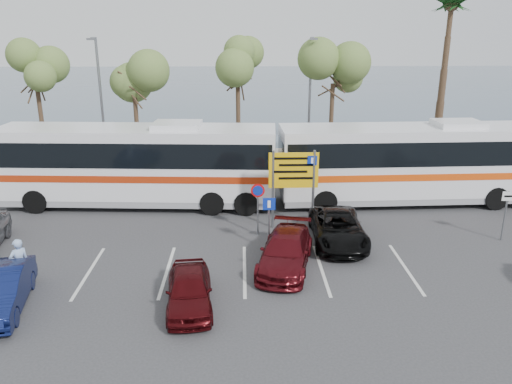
{
  "coord_description": "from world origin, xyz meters",
  "views": [
    {
      "loc": [
        -1.23,
        -17.86,
        8.63
      ],
      "look_at": [
        -0.66,
        3.0,
        1.78
      ],
      "focal_mm": 35.0,
      "sensor_mm": 36.0,
      "label": 1
    }
  ],
  "objects_px": {
    "coach_bus_right": "(414,166)",
    "car_maroon": "(286,251)",
    "pedestrian_far": "(467,184)",
    "car_red": "(189,289)",
    "street_lamp_right": "(310,96)",
    "street_lamp_left": "(101,97)",
    "car_blue": "(1,291)",
    "suv_black": "(338,228)",
    "coach_bus_left": "(138,167)",
    "pedestrian_near": "(20,263)",
    "direction_sign": "(294,176)"
  },
  "relations": [
    {
      "from": "car_red",
      "to": "pedestrian_far",
      "type": "height_order",
      "value": "pedestrian_far"
    },
    {
      "from": "car_blue",
      "to": "coach_bus_right",
      "type": "bearing_deg",
      "value": 20.55
    },
    {
      "from": "coach_bus_right",
      "to": "car_maroon",
      "type": "relative_size",
      "value": 3.12
    },
    {
      "from": "street_lamp_left",
      "to": "suv_black",
      "type": "relative_size",
      "value": 1.74
    },
    {
      "from": "car_blue",
      "to": "suv_black",
      "type": "relative_size",
      "value": 0.88
    },
    {
      "from": "street_lamp_left",
      "to": "coach_bus_right",
      "type": "xyz_separation_m",
      "value": [
        17.5,
        -7.02,
        -2.63
      ]
    },
    {
      "from": "car_maroon",
      "to": "car_red",
      "type": "distance_m",
      "value": 4.34
    },
    {
      "from": "car_red",
      "to": "coach_bus_right",
      "type": "bearing_deg",
      "value": 38.07
    },
    {
      "from": "street_lamp_left",
      "to": "coach_bus_left",
      "type": "relative_size",
      "value": 0.58
    },
    {
      "from": "coach_bus_left",
      "to": "street_lamp_left",
      "type": "bearing_deg",
      "value": 116.5
    },
    {
      "from": "suv_black",
      "to": "pedestrian_far",
      "type": "relative_size",
      "value": 2.38
    },
    {
      "from": "direction_sign",
      "to": "suv_black",
      "type": "relative_size",
      "value": 0.78
    },
    {
      "from": "coach_bus_left",
      "to": "pedestrian_near",
      "type": "bearing_deg",
      "value": -106.39
    },
    {
      "from": "suv_black",
      "to": "car_maroon",
      "type": "bearing_deg",
      "value": -135.01
    },
    {
      "from": "coach_bus_left",
      "to": "direction_sign",
      "type": "bearing_deg",
      "value": -23.76
    },
    {
      "from": "street_lamp_right",
      "to": "pedestrian_far",
      "type": "distance_m",
      "value": 10.82
    },
    {
      "from": "car_maroon",
      "to": "pedestrian_near",
      "type": "distance_m",
      "value": 9.44
    },
    {
      "from": "street_lamp_right",
      "to": "coach_bus_right",
      "type": "bearing_deg",
      "value": -57.34
    },
    {
      "from": "coach_bus_left",
      "to": "pedestrian_far",
      "type": "bearing_deg",
      "value": 0.0
    },
    {
      "from": "direction_sign",
      "to": "car_red",
      "type": "xyz_separation_m",
      "value": [
        -4.0,
        -6.7,
        -1.82
      ]
    },
    {
      "from": "car_blue",
      "to": "suv_black",
      "type": "bearing_deg",
      "value": 12.37
    },
    {
      "from": "direction_sign",
      "to": "coach_bus_right",
      "type": "bearing_deg",
      "value": 26.95
    },
    {
      "from": "coach_bus_left",
      "to": "car_maroon",
      "type": "xyz_separation_m",
      "value": [
        6.85,
        -7.25,
        -1.35
      ]
    },
    {
      "from": "car_maroon",
      "to": "car_red",
      "type": "xyz_separation_m",
      "value": [
        -3.35,
        -2.75,
        -0.02
      ]
    },
    {
      "from": "car_blue",
      "to": "street_lamp_left",
      "type": "bearing_deg",
      "value": 82.7
    },
    {
      "from": "coach_bus_left",
      "to": "coach_bus_right",
      "type": "xyz_separation_m",
      "value": [
        14.0,
        0.0,
        -0.02
      ]
    },
    {
      "from": "car_maroon",
      "to": "pedestrian_near",
      "type": "xyz_separation_m",
      "value": [
        -9.35,
        -1.25,
        0.26
      ]
    },
    {
      "from": "street_lamp_left",
      "to": "car_red",
      "type": "height_order",
      "value": "street_lamp_left"
    },
    {
      "from": "coach_bus_left",
      "to": "suv_black",
      "type": "xyz_separation_m",
      "value": [
        9.25,
        -5.0,
        -1.35
      ]
    },
    {
      "from": "car_blue",
      "to": "pedestrian_far",
      "type": "xyz_separation_m",
      "value": [
        19.39,
        10.0,
        0.3
      ]
    },
    {
      "from": "coach_bus_right",
      "to": "pedestrian_near",
      "type": "distance_m",
      "value": 18.59
    },
    {
      "from": "street_lamp_left",
      "to": "direction_sign",
      "type": "bearing_deg",
      "value": -43.17
    },
    {
      "from": "coach_bus_left",
      "to": "coach_bus_right",
      "type": "bearing_deg",
      "value": 0.0
    },
    {
      "from": "car_red",
      "to": "pedestrian_near",
      "type": "distance_m",
      "value": 6.19
    },
    {
      "from": "pedestrian_far",
      "to": "car_red",
      "type": "bearing_deg",
      "value": 122.56
    },
    {
      "from": "street_lamp_left",
      "to": "car_red",
      "type": "relative_size",
      "value": 2.22
    },
    {
      "from": "street_lamp_left",
      "to": "street_lamp_right",
      "type": "height_order",
      "value": "same"
    },
    {
      "from": "coach_bus_right",
      "to": "pedestrian_far",
      "type": "height_order",
      "value": "coach_bus_right"
    },
    {
      "from": "street_lamp_left",
      "to": "car_maroon",
      "type": "relative_size",
      "value": 1.82
    },
    {
      "from": "direction_sign",
      "to": "pedestrian_far",
      "type": "bearing_deg",
      "value": 19.38
    },
    {
      "from": "coach_bus_right",
      "to": "direction_sign",
      "type": "bearing_deg",
      "value": -153.05
    },
    {
      "from": "car_maroon",
      "to": "car_red",
      "type": "relative_size",
      "value": 1.22
    },
    {
      "from": "coach_bus_left",
      "to": "pedestrian_far",
      "type": "xyz_separation_m",
      "value": [
        16.89,
        0.0,
        -1.02
      ]
    },
    {
      "from": "coach_bus_right",
      "to": "pedestrian_near",
      "type": "relative_size",
      "value": 7.66
    },
    {
      "from": "street_lamp_left",
      "to": "direction_sign",
      "type": "distance_m",
      "value": 15.24
    },
    {
      "from": "coach_bus_left",
      "to": "pedestrian_far",
      "type": "relative_size",
      "value": 7.2
    },
    {
      "from": "street_lamp_right",
      "to": "suv_black",
      "type": "distance_m",
      "value": 12.66
    },
    {
      "from": "street_lamp_right",
      "to": "direction_sign",
      "type": "distance_m",
      "value": 10.73
    },
    {
      "from": "direction_sign",
      "to": "car_maroon",
      "type": "relative_size",
      "value": 0.82
    },
    {
      "from": "car_blue",
      "to": "pedestrian_far",
      "type": "bearing_deg",
      "value": 16.61
    }
  ]
}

